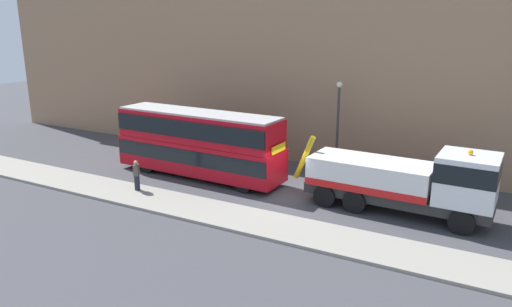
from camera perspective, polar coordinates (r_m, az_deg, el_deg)
name	(u,v)px	position (r m, az deg, el deg)	size (l,w,h in m)	color
ground_plane	(292,196)	(26.51, 4.25, -5.07)	(120.00, 120.00, 0.00)	#424247
near_kerb	(255,222)	(22.99, -0.15, -8.12)	(60.00, 2.80, 0.15)	gray
building_facade	(340,41)	(31.28, 9.97, 13.01)	(60.00, 1.50, 16.00)	#9E7A5B
recovery_tow_truck	(406,180)	(24.62, 17.43, -3.05)	(10.18, 2.94, 3.67)	#2D2D2D
double_decker_bus	(198,141)	(29.31, -6.86, 1.43)	(11.11, 2.92, 4.06)	#B70C19
pedestrian_onlooker	(137,176)	(27.48, -14.01, -2.58)	(0.41, 0.47, 1.71)	#232333
street_lamp	(338,121)	(29.48, 9.70, 3.87)	(0.36, 0.36, 5.83)	#38383D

